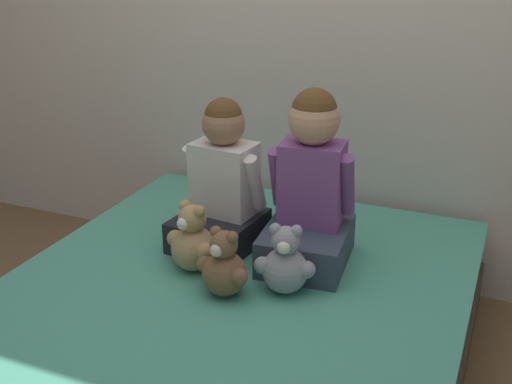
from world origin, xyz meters
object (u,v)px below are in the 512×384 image
at_px(child_on_right, 310,191).
at_px(bed, 228,339).
at_px(teddy_bear_held_by_left_child, 193,242).
at_px(child_on_left, 222,186).
at_px(teddy_bear_between_children, 224,267).
at_px(teddy_bear_held_by_right_child, 285,264).

bearing_deg(child_on_right, bed, -123.03).
distance_m(child_on_right, teddy_bear_held_by_left_child, 0.48).
bearing_deg(teddy_bear_held_by_left_child, child_on_left, 107.78).
distance_m(bed, child_on_left, 0.59).
relative_size(bed, child_on_left, 3.25).
height_order(child_on_right, teddy_bear_between_children, child_on_right).
bearing_deg(teddy_bear_held_by_right_child, teddy_bear_between_children, -163.50).
distance_m(teddy_bear_held_by_left_child, teddy_bear_between_children, 0.22).
xyz_separation_m(teddy_bear_held_by_right_child, teddy_bear_between_children, (-0.19, -0.10, -0.00)).
bearing_deg(teddy_bear_between_children, child_on_right, 75.77).
relative_size(child_on_left, teddy_bear_between_children, 2.38).
xyz_separation_m(teddy_bear_held_by_left_child, teddy_bear_held_by_right_child, (0.37, -0.02, -0.00)).
bearing_deg(teddy_bear_between_children, bed, 105.88).
bearing_deg(teddy_bear_between_children, teddy_bear_held_by_left_child, 159.63).
bearing_deg(child_on_left, child_on_right, 6.60).
relative_size(teddy_bear_held_by_right_child, teddy_bear_between_children, 1.03).
bearing_deg(bed, child_on_right, 62.19).
height_order(teddy_bear_held_by_left_child, teddy_bear_between_children, teddy_bear_held_by_left_child).
xyz_separation_m(child_on_left, child_on_right, (0.37, 0.00, 0.03)).
bearing_deg(teddy_bear_held_by_left_child, child_on_right, 52.74).
bearing_deg(teddy_bear_held_by_right_child, child_on_right, 79.08).
height_order(child_on_left, teddy_bear_held_by_left_child, child_on_left).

